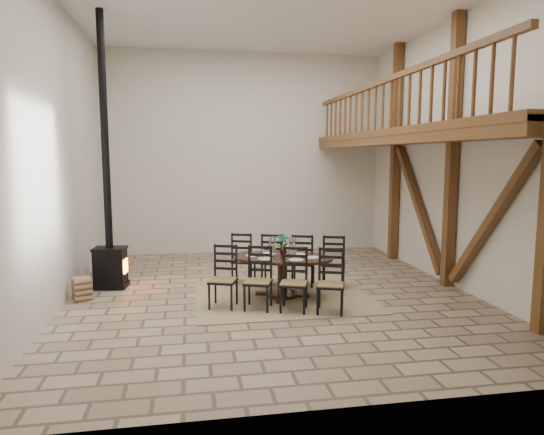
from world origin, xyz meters
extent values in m
plane|color=tan|center=(0.00, 0.00, 0.00)|extent=(8.00, 8.00, 0.00)
cube|color=beige|center=(0.00, 4.00, 2.50)|extent=(7.00, 0.02, 5.00)
cube|color=beige|center=(0.00, -4.00, 2.50)|extent=(7.00, 0.02, 5.00)
cube|color=beige|center=(-3.50, 0.00, 2.50)|extent=(0.02, 8.00, 5.00)
cube|color=beige|center=(3.50, 0.00, 2.50)|extent=(0.02, 8.00, 5.00)
cube|color=white|center=(0.00, 0.00, 5.00)|extent=(7.00, 8.00, 0.02)
cube|color=brown|center=(3.38, 0.00, 2.50)|extent=(0.18, 0.18, 5.00)
cube|color=brown|center=(3.38, 2.50, 2.50)|extent=(0.18, 0.18, 5.00)
cube|color=brown|center=(3.38, -1.25, 1.40)|extent=(0.14, 2.16, 2.54)
cube|color=brown|center=(3.38, 1.25, 1.40)|extent=(0.14, 2.16, 2.54)
cube|color=brown|center=(3.38, 0.00, 2.80)|extent=(0.20, 7.80, 0.20)
cube|color=brown|center=(2.70, 0.00, 2.85)|extent=(1.60, 7.80, 0.12)
cube|color=brown|center=(2.00, 0.00, 2.75)|extent=(0.18, 7.80, 0.22)
cube|color=brown|center=(2.00, 0.00, 3.75)|extent=(0.09, 7.60, 0.09)
cube|color=brown|center=(2.00, 0.00, 3.33)|extent=(0.06, 7.60, 0.86)
cube|color=tan|center=(0.16, -0.21, 0.01)|extent=(3.00, 2.50, 0.02)
ellipsoid|color=black|center=(0.16, -0.21, 0.70)|extent=(1.98, 1.56, 0.04)
cylinder|color=black|center=(0.16, -0.21, 0.34)|extent=(0.17, 0.17, 0.64)
cylinder|color=black|center=(0.16, -0.21, 0.05)|extent=(0.53, 0.53, 0.06)
cube|color=olive|center=(-0.90, -0.66, 0.46)|extent=(0.53, 0.52, 0.04)
cube|color=black|center=(-0.90, -0.66, 0.22)|extent=(0.51, 0.51, 0.44)
cube|color=black|center=(-0.85, -0.49, 0.73)|extent=(0.36, 0.15, 0.57)
cube|color=olive|center=(-0.36, -0.84, 0.46)|extent=(0.53, 0.52, 0.04)
cube|color=black|center=(-0.36, -0.84, 0.22)|extent=(0.51, 0.51, 0.44)
cube|color=black|center=(-0.30, -0.67, 0.73)|extent=(0.36, 0.15, 0.57)
cube|color=olive|center=(0.18, -1.03, 0.46)|extent=(0.53, 0.52, 0.04)
cube|color=black|center=(0.18, -1.03, 0.22)|extent=(0.51, 0.51, 0.44)
cube|color=black|center=(0.24, -0.86, 0.73)|extent=(0.36, 0.15, 0.57)
cube|color=olive|center=(0.72, -1.22, 0.46)|extent=(0.53, 0.52, 0.04)
cube|color=black|center=(0.72, -1.22, 0.22)|extent=(0.51, 0.51, 0.44)
cube|color=black|center=(0.78, -1.04, 0.73)|extent=(0.36, 0.15, 0.57)
cube|color=olive|center=(-0.41, 0.79, 0.46)|extent=(0.53, 0.52, 0.04)
cube|color=black|center=(-0.41, 0.79, 0.22)|extent=(0.51, 0.51, 0.44)
cube|color=black|center=(-0.47, 0.62, 0.73)|extent=(0.36, 0.15, 0.57)
cube|color=olive|center=(0.13, 0.60, 0.46)|extent=(0.53, 0.52, 0.04)
cube|color=black|center=(0.13, 0.60, 0.22)|extent=(0.51, 0.51, 0.44)
cube|color=black|center=(0.07, 0.43, 0.73)|extent=(0.36, 0.15, 0.57)
cube|color=olive|center=(0.68, 0.41, 0.46)|extent=(0.53, 0.52, 0.04)
cube|color=black|center=(0.68, 0.41, 0.22)|extent=(0.51, 0.51, 0.44)
cube|color=black|center=(0.62, 0.24, 0.73)|extent=(0.36, 0.15, 0.57)
cube|color=olive|center=(1.22, 0.23, 0.46)|extent=(0.53, 0.52, 0.04)
cube|color=black|center=(1.22, 0.23, 0.22)|extent=(0.51, 0.51, 0.44)
cube|color=black|center=(1.16, 0.06, 0.73)|extent=(0.36, 0.15, 0.57)
cube|color=white|center=(0.16, -0.21, 0.72)|extent=(1.48, 1.07, 0.01)
cube|color=white|center=(0.16, -0.21, 0.81)|extent=(0.91, 0.55, 0.18)
cylinder|color=white|center=(-0.01, -0.16, 0.89)|extent=(0.12, 0.12, 0.34)
cylinder|color=white|center=(0.32, -0.27, 0.89)|extent=(0.12, 0.12, 0.34)
cylinder|color=silver|center=(-0.01, -0.16, 0.80)|extent=(0.06, 0.06, 0.16)
cylinder|color=silver|center=(0.32, -0.27, 0.80)|extent=(0.06, 0.06, 0.16)
imported|color=#4C723F|center=(0.17, -0.17, 0.92)|extent=(0.25, 0.20, 0.40)
cube|color=black|center=(-2.89, 0.94, 0.05)|extent=(0.64, 0.52, 0.09)
cube|color=black|center=(-2.89, 0.94, 0.41)|extent=(0.59, 0.47, 0.63)
cube|color=#FF590C|center=(-2.61, 0.90, 0.41)|extent=(0.05, 0.25, 0.25)
cube|color=black|center=(-2.89, 0.94, 0.74)|extent=(0.63, 0.51, 0.04)
cylinder|color=black|center=(-2.89, 0.94, 2.88)|extent=(0.14, 0.14, 4.24)
cylinder|color=brown|center=(-3.09, 1.83, 0.17)|extent=(0.52, 0.52, 0.34)
cube|color=#9A7456|center=(-3.09, 1.83, 0.38)|extent=(0.28, 0.28, 0.10)
cube|color=#9A7456|center=(-3.25, 0.20, 0.20)|extent=(0.38, 0.38, 0.39)
camera|label=1|loc=(-1.42, -8.28, 2.45)|focal=32.00mm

